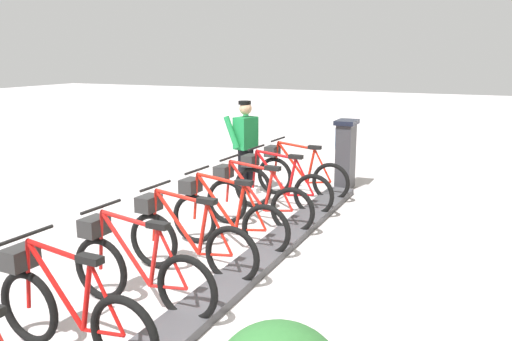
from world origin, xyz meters
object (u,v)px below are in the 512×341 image
Objects in this scene: bike_docked_1 at (278,185)px; bike_docked_2 at (254,199)px; bike_docked_0 at (298,173)px; bike_docked_4 at (186,239)px; bike_docked_3 at (224,217)px; bike_docked_5 at (135,268)px; payment_kiosk at (345,153)px; worker_near_rack at (245,144)px; bike_docked_6 at (66,308)px.

bike_docked_1 is 1.00× the size of bike_docked_2.
bike_docked_0 is 1.00× the size of bike_docked_4.
bike_docked_0 is 0.93m from bike_docked_1.
bike_docked_5 is (0.00, 1.86, 0.00)m from bike_docked_3.
payment_kiosk is 1.90m from worker_near_rack.
bike_docked_4 is at bearing 104.86° from worker_near_rack.
bike_docked_1 is 1.00× the size of bike_docked_6.
bike_docked_0 and bike_docked_6 have the same top height.
payment_kiosk is 2.90m from bike_docked_2.
bike_docked_2 is 1.00× the size of bike_docked_6.
bike_docked_1 and bike_docked_5 have the same top height.
bike_docked_6 is (0.00, 0.93, 0.00)m from bike_docked_5.
worker_near_rack is (0.95, -2.65, 0.48)m from bike_docked_3.
bike_docked_0 is (0.57, 0.98, -0.24)m from payment_kiosk.
worker_near_rack is (0.95, -1.72, 0.48)m from bike_docked_2.
worker_near_rack reaches higher than bike_docked_0.
bike_docked_3 is 2.86m from worker_near_rack.
bike_docked_5 is (0.00, 2.79, 0.00)m from bike_docked_2.
bike_docked_1 and bike_docked_2 have the same top height.
bike_docked_3 is (0.00, 1.86, 0.00)m from bike_docked_1.
bike_docked_6 is at bearing 85.02° from payment_kiosk.
bike_docked_3 is (0.00, 2.79, 0.00)m from bike_docked_0.
bike_docked_3 is 0.93m from bike_docked_4.
bike_docked_5 is at bearing 90.00° from bike_docked_3.
bike_docked_1 is (0.57, 1.91, -0.24)m from payment_kiosk.
bike_docked_1 is 1.00× the size of bike_docked_3.
bike_docked_0 is 3.72m from bike_docked_4.
bike_docked_0 is 1.07m from worker_near_rack.
bike_docked_3 is 1.00× the size of bike_docked_6.
bike_docked_1 is at bearing -90.00° from bike_docked_3.
bike_docked_3 and bike_docked_4 have the same top height.
bike_docked_6 is at bearing 90.00° from bike_docked_3.
bike_docked_0 and bike_docked_1 have the same top height.
worker_near_rack is (1.52, 1.12, 0.24)m from payment_kiosk.
bike_docked_0 is at bearing -171.72° from worker_near_rack.
worker_near_rack reaches higher than bike_docked_1.
bike_docked_3 is (0.57, 3.77, -0.24)m from payment_kiosk.
bike_docked_4 is at bearing 90.00° from bike_docked_1.
bike_docked_5 is at bearing 90.00° from bike_docked_4.
bike_docked_3 and bike_docked_6 have the same top height.
bike_docked_4 is 1.04× the size of worker_near_rack.
bike_docked_3 is 1.86m from bike_docked_5.
bike_docked_2 is 2.79m from bike_docked_5.
bike_docked_5 is 0.93m from bike_docked_6.
worker_near_rack is (0.95, -5.44, 0.48)m from bike_docked_6.
bike_docked_1 is 0.93m from bike_docked_2.
payment_kiosk is 0.74× the size of bike_docked_3.
worker_near_rack is at bearing -39.79° from bike_docked_1.
bike_docked_4 is (0.00, 3.72, 0.00)m from bike_docked_0.
bike_docked_1 is at bearing 73.31° from payment_kiosk.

